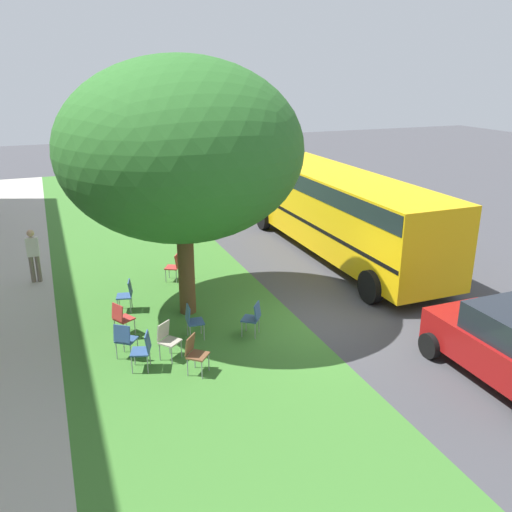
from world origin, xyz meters
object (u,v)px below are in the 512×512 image
at_px(chair_6, 121,317).
at_px(chair_8, 167,338).
at_px(chair_3, 253,316).
at_px(street_tree, 181,150).
at_px(pedestrian_1, 33,254).
at_px(chair_7, 143,348).
at_px(chair_0, 127,293).
at_px(chair_4, 174,265).
at_px(parked_car, 511,347).
at_px(chair_2, 195,352).
at_px(chair_5, 192,319).
at_px(chair_1, 125,338).
at_px(school_bus, 341,207).

bearing_deg(chair_6, chair_8, -151.52).
bearing_deg(chair_3, chair_8, 98.31).
relative_size(street_tree, pedestrian_1, 3.95).
bearing_deg(chair_7, chair_0, -2.42).
height_order(chair_4, pedestrian_1, pedestrian_1).
height_order(chair_7, parked_car, parked_car).
bearing_deg(chair_0, parked_car, -133.49).
height_order(chair_2, parked_car, parked_car).
distance_m(chair_2, parked_car, 6.67).
height_order(chair_6, pedestrian_1, pedestrian_1).
xyz_separation_m(chair_8, pedestrian_1, (6.16, 2.77, 0.41)).
height_order(chair_0, chair_5, same).
height_order(chair_6, chair_7, same).
bearing_deg(street_tree, chair_0, 66.00).
bearing_deg(chair_3, chair_1, 89.67).
bearing_deg(pedestrian_1, street_tree, -135.46).
height_order(chair_4, parked_car, parked_car).
relative_size(chair_0, school_bus, 0.08).
height_order(chair_1, chair_7, same).
distance_m(chair_2, chair_3, 2.16).
height_order(chair_7, chair_8, same).
distance_m(chair_5, parked_car, 7.16).
relative_size(chair_1, chair_7, 1.00).
xyz_separation_m(chair_1, parked_car, (-3.97, -7.37, 0.32)).
relative_size(chair_6, chair_7, 1.00).
relative_size(chair_7, pedestrian_1, 0.52).
height_order(chair_3, chair_8, same).
xyz_separation_m(street_tree, chair_4, (2.39, -0.21, -3.88)).
height_order(street_tree, chair_4, street_tree).
height_order(street_tree, chair_2, street_tree).
distance_m(school_bus, pedestrian_1, 10.17).
distance_m(chair_1, chair_4, 4.83).
bearing_deg(school_bus, chair_8, 124.28).
height_order(chair_0, pedestrian_1, pedestrian_1).
bearing_deg(chair_4, chair_2, 171.06).
distance_m(chair_4, parked_car, 9.77).
distance_m(chair_5, chair_8, 1.06).
xyz_separation_m(chair_0, parked_car, (-6.57, -6.92, 0.32)).
bearing_deg(chair_8, chair_7, 116.03).
bearing_deg(chair_3, parked_car, -133.01).
distance_m(chair_3, school_bus, 7.00).
bearing_deg(chair_4, chair_7, 159.26).
distance_m(chair_8, parked_car, 7.41).
bearing_deg(school_bus, parked_car, 174.41).
bearing_deg(chair_6, parked_car, -125.14).
bearing_deg(chair_6, street_tree, -67.71).
bearing_deg(chair_6, chair_3, -111.06).
xyz_separation_m(chair_6, chair_7, (-1.79, -0.21, 0.00)).
bearing_deg(street_tree, chair_5, 169.66).
xyz_separation_m(chair_3, chair_4, (4.33, 0.95, 0.00)).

